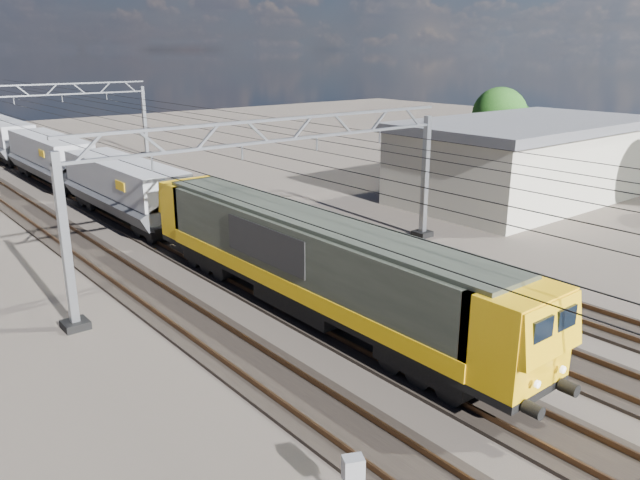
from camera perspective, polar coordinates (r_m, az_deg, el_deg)
ground at (r=26.03m, az=1.81°, el=-5.39°), size 160.00×160.00×0.00m
track_outer_west at (r=22.86m, az=-9.78°, el=-8.76°), size 2.60×140.00×0.30m
track_loco at (r=24.84m, az=-1.70°, el=-6.34°), size 2.60×140.00×0.30m
track_inner_east at (r=27.26m, az=5.01°, el=-4.22°), size 2.60×140.00×0.30m
track_outer_east at (r=30.03m, az=10.52°, el=-2.43°), size 2.60×140.00×0.30m
catenary_gantry_mid at (r=27.87m, az=-3.51°, el=4.52°), size 19.90×0.90×7.11m
catenary_gantry_far at (r=60.57m, az=-24.12°, el=9.85°), size 19.90×0.90×7.11m
overhead_wires at (r=30.84m, az=-7.97°, el=9.08°), size 12.03×140.00×0.53m
locomotive at (r=23.66m, az=-1.01°, el=-1.70°), size 2.76×21.10×3.62m
hopper_wagon_lead at (r=38.72m, az=-17.45°, el=4.77°), size 3.38×13.00×3.25m
hopper_wagon_mid at (r=52.01m, az=-23.43°, el=7.11°), size 3.38×13.00×3.25m
hopper_wagon_third at (r=65.68m, az=-26.97°, el=8.46°), size 3.38×13.00×3.25m
trackside_cabinet at (r=14.63m, az=3.05°, el=-20.27°), size 0.56×0.51×1.38m
industrial_shed at (r=45.43m, az=18.25°, el=7.04°), size 18.60×10.60×5.40m
tree_far at (r=56.37m, az=16.43°, el=10.72°), size 5.17×4.77×6.94m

